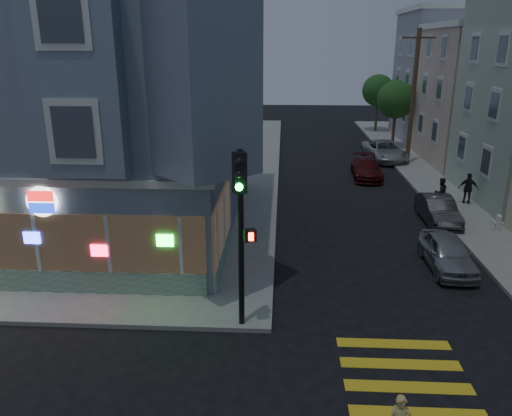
# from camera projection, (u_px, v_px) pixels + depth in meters

# --- Properties ---
(ground) EXTENTS (120.00, 120.00, 0.00)m
(ground) POSITION_uv_depth(u_px,v_px,m) (155.00, 372.00, 13.06)
(ground) COLOR black
(ground) RESTS_ON ground
(sidewalk_nw) EXTENTS (33.00, 42.00, 0.15)m
(sidewalk_nw) POSITION_uv_depth(u_px,v_px,m) (48.00, 163.00, 35.53)
(sidewalk_nw) COLOR gray
(sidewalk_nw) RESTS_ON ground
(corner_building) EXTENTS (14.60, 14.60, 11.40)m
(corner_building) POSITION_uv_depth(u_px,v_px,m) (74.00, 100.00, 21.95)
(corner_building) COLOR slate
(corner_building) RESTS_ON sidewalk_nw
(row_house_d) EXTENTS (12.00, 8.60, 10.50)m
(row_house_d) POSITION_uv_depth(u_px,v_px,m) (474.00, 78.00, 42.59)
(row_house_d) COLOR gray
(row_house_d) RESTS_ON sidewalk_ne
(utility_pole) EXTENTS (2.20, 0.30, 9.00)m
(utility_pole) POSITION_uv_depth(u_px,v_px,m) (413.00, 96.00, 33.69)
(utility_pole) COLOR #4C3826
(utility_pole) RESTS_ON sidewalk_ne
(street_tree_near) EXTENTS (3.00, 3.00, 5.30)m
(street_tree_near) POSITION_uv_depth(u_px,v_px,m) (396.00, 100.00, 39.63)
(street_tree_near) COLOR #4C3826
(street_tree_near) RESTS_ON sidewalk_ne
(street_tree_far) EXTENTS (3.00, 3.00, 5.30)m
(street_tree_far) POSITION_uv_depth(u_px,v_px,m) (378.00, 91.00, 47.22)
(street_tree_far) COLOR #4C3826
(street_tree_far) RESTS_ON sidewalk_ne
(pedestrian_a) EXTENTS (0.89, 0.80, 1.51)m
(pedestrian_a) POSITION_uv_depth(u_px,v_px,m) (441.00, 192.00, 25.66)
(pedestrian_a) COLOR black
(pedestrian_a) RESTS_ON sidewalk_ne
(pedestrian_b) EXTENTS (1.03, 0.63, 1.63)m
(pedestrian_b) POSITION_uv_depth(u_px,v_px,m) (468.00, 188.00, 26.11)
(pedestrian_b) COLOR black
(pedestrian_b) RESTS_ON sidewalk_ne
(parked_car_a) EXTENTS (1.54, 3.77, 1.28)m
(parked_car_a) POSITION_uv_depth(u_px,v_px,m) (447.00, 253.00, 18.91)
(parked_car_a) COLOR #979B9E
(parked_car_a) RESTS_ON ground
(parked_car_b) EXTENTS (1.36, 3.86, 1.27)m
(parked_car_b) POSITION_uv_depth(u_px,v_px,m) (438.00, 210.00, 23.78)
(parked_car_b) COLOR #343639
(parked_car_b) RESTS_ON ground
(parked_car_c) EXTENTS (1.90, 4.34, 1.24)m
(parked_car_c) POSITION_uv_depth(u_px,v_px,m) (366.00, 168.00, 31.72)
(parked_car_c) COLOR #4F1214
(parked_car_c) RESTS_ON ground
(parked_car_d) EXTENTS (2.97, 5.37, 1.42)m
(parked_car_d) POSITION_uv_depth(u_px,v_px,m) (384.00, 151.00, 36.52)
(parked_car_d) COLOR #AFB7BB
(parked_car_d) RESTS_ON ground
(traffic_signal) EXTENTS (0.68, 0.60, 5.33)m
(traffic_signal) POSITION_uv_depth(u_px,v_px,m) (241.00, 212.00, 13.82)
(traffic_signal) COLOR black
(traffic_signal) RESTS_ON sidewalk_nw
(fire_hydrant) EXTENTS (0.44, 0.26, 0.77)m
(fire_hydrant) POSITION_uv_depth(u_px,v_px,m) (498.00, 222.00, 22.42)
(fire_hydrant) COLOR silver
(fire_hydrant) RESTS_ON sidewalk_ne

